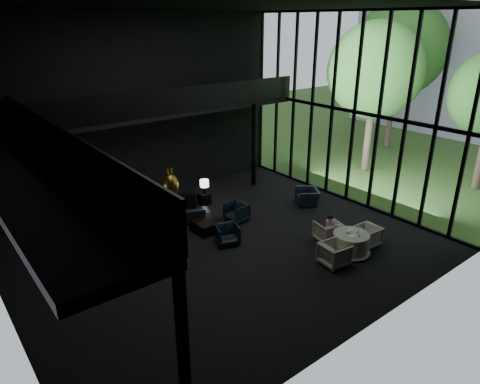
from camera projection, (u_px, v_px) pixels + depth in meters
floor at (223, 245)px, 15.51m from camera, size 14.00×12.00×0.02m
ceiling at (219, 5)px, 12.52m from camera, size 14.00×12.00×0.02m
wall_back at (139, 110)px, 18.38m from camera, size 14.00×0.04×8.00m
wall_front at (377, 191)px, 9.64m from camera, size 14.00×0.04×8.00m
curtain_wall at (354, 112)px, 18.00m from camera, size 0.20×12.00×8.00m
mezzanine_left at (24, 176)px, 10.57m from camera, size 2.00×12.00×0.25m
mezzanine_back at (171, 110)px, 18.23m from camera, size 12.00×2.00×0.25m
railing_left at (62, 146)px, 10.92m from camera, size 0.06×12.00×1.00m
railing_back at (183, 99)px, 17.28m from camera, size 12.00×0.06×1.00m
column_sw at (183, 352)px, 7.74m from camera, size 0.24×0.24×4.00m
column_nw at (25, 180)px, 16.04m from camera, size 0.24×0.24×4.00m
column_ne at (254, 146)px, 20.43m from camera, size 0.24×0.24×4.00m
tree_near at (376, 71)px, 21.32m from camera, size 4.80×4.80×7.65m
tree_far at (399, 49)px, 25.37m from camera, size 5.60×5.60×8.80m
console at (172, 206)px, 17.96m from camera, size 2.13×0.48×0.68m
bronze_urn at (170, 186)px, 17.62m from camera, size 0.71×0.71×1.32m
side_table_left at (135, 216)px, 17.17m from camera, size 0.51×0.51×0.56m
table_lamp_left at (134, 199)px, 16.86m from camera, size 0.40×0.40×0.66m
side_table_right at (204, 199)px, 18.87m from camera, size 0.47×0.47×0.51m
table_lamp_right at (204, 184)px, 18.57m from camera, size 0.38×0.38×0.64m
sofa at (184, 213)px, 17.12m from camera, size 2.12×1.19×0.80m
lounge_armchair_west at (171, 238)px, 15.27m from camera, size 0.70×0.74×0.68m
lounge_armchair_east at (236, 211)px, 17.23m from camera, size 0.88×0.93×0.87m
lounge_armchair_south at (227, 233)px, 15.45m from camera, size 1.03×0.99×0.85m
window_armchair at (308, 194)px, 18.82m from camera, size 1.12×1.23×0.90m
coffee_table at (207, 226)px, 16.47m from camera, size 1.02×1.02×0.44m
dining_table at (350, 245)px, 14.86m from camera, size 1.40×1.40×0.75m
dining_chair_north at (328, 230)px, 15.64m from camera, size 1.06×1.02×0.92m
dining_chair_east at (367, 234)px, 15.35m from camera, size 0.82×0.87×0.86m
dining_chair_west at (334, 252)px, 14.09m from camera, size 0.99×1.04×0.97m
child at (330, 223)px, 15.40m from camera, size 0.31×0.31×0.66m
plate_a at (352, 236)px, 14.51m from camera, size 0.29×0.29×0.01m
plate_b at (350, 230)px, 14.98m from camera, size 0.25×0.25×0.02m
saucer at (358, 232)px, 14.78m from camera, size 0.20×0.20×0.01m
coffee_cup at (358, 231)px, 14.79m from camera, size 0.11×0.11×0.07m
cereal_bowl at (348, 232)px, 14.73m from camera, size 0.15×0.15×0.07m
cream_pot at (359, 236)px, 14.51m from camera, size 0.07×0.07×0.07m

